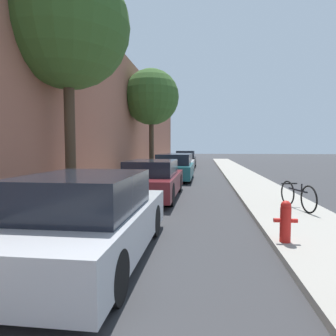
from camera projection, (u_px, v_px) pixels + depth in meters
name	position (u px, v px, depth m)	size (l,w,h in m)	color
ground_plane	(189.00, 182.00, 14.58)	(120.00, 120.00, 0.00)	#333335
sidewalk_left	(132.00, 180.00, 14.93)	(2.00, 52.00, 0.12)	#9E998E
sidewalk_right	(249.00, 182.00, 14.22)	(2.00, 52.00, 0.12)	#9E998E
building_facade_left	(105.00, 110.00, 14.85)	(0.70, 52.00, 7.12)	#9E604C
parked_car_silver	(88.00, 219.00, 4.50)	(1.75, 4.01, 1.33)	black
parked_car_maroon	(153.00, 180.00, 9.96)	(1.70, 4.46, 1.28)	black
parked_car_teal	(174.00, 168.00, 15.30)	(1.86, 4.17, 1.36)	black
parked_car_white	(180.00, 163.00, 20.38)	(1.85, 4.35, 1.29)	black
parked_car_black	(186.00, 159.00, 25.31)	(1.69, 3.97, 1.39)	black
street_tree_near	(67.00, 26.00, 8.48)	(3.60, 3.60, 6.90)	#423323
street_tree_far	(151.00, 97.00, 18.69)	(3.51, 3.51, 6.52)	#423323
fire_hydrant	(285.00, 221.00, 4.97)	(0.39, 0.18, 0.71)	red
bicycle	(297.00, 196.00, 7.62)	(0.54, 1.63, 0.68)	black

